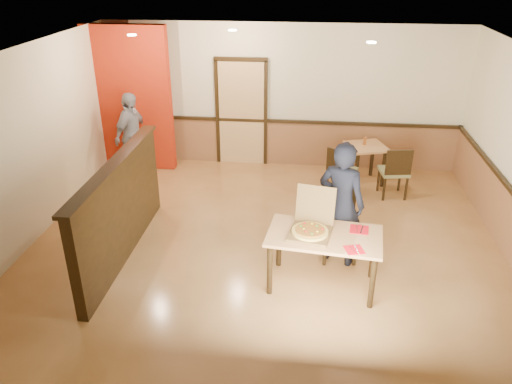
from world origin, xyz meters
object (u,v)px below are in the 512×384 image
Objects in this scene: side_table at (366,154)px; side_chair_right at (395,170)px; side_chair_left at (341,169)px; pizza_box at (311,228)px; main_table at (324,242)px; diner_chair at (339,220)px; passerby at (132,136)px; diner at (341,204)px; condiment at (365,141)px.

side_chair_right is at bearing -53.40° from side_table.
pizza_box is at bearing 106.21° from side_chair_left.
main_table is 0.81m from diner_chair.
diner_chair is at bearing -107.74° from passerby.
passerby is (-3.82, 2.56, -0.07)m from diner.
condiment is (0.56, 2.66, 0.24)m from diner_chair.
main_table reaches higher than side_table.
diner is at bearing 113.66° from side_chair_left.
passerby is 4.38m from condiment.
diner_chair is at bearing -68.65° from diner.
pizza_box reaches higher than side_chair_right.
diner_chair is at bearing 53.66° from side_chair_right.
passerby reaches higher than pizza_box.
side_chair_left is at bearing -9.09° from side_chair_right.
side_chair_right reaches higher than main_table.
diner is (-0.59, -2.77, 0.33)m from side_table.
main_table is at bearing -102.76° from condiment.
main_table is 10.60× the size of condiment.
diner_chair is 2.25m from side_chair_right.
side_chair_right is at bearing 56.35° from diner_chair.
side_table is at bearing -101.57° from side_chair_left.
side_table is at bearing -61.89° from side_chair_right.
diner_chair reaches higher than condiment.
main_table is at bearing -117.02° from passerby.
side_chair_right reaches higher than side_chair_left.
passerby is at bearing 148.06° from pizza_box.
diner_chair is 0.62× the size of passerby.
condiment is (0.78, 3.43, 0.15)m from main_table.
side_chair_right is at bearing -94.35° from diner.
diner is at bearing -101.21° from condiment.
pizza_box is at bearing -118.22° from passerby.
diner_chair is 1.51× the size of pizza_box.
side_chair_right reaches higher than condiment.
diner is (0.22, 0.62, 0.24)m from main_table.
passerby reaches higher than main_table.
main_table is at bearing -103.49° from side_table.
side_chair_left is at bearing -124.18° from condiment.
diner_chair is at bearing -102.76° from side_table.
passerby reaches higher than diner_chair.
pizza_box is at bearing 53.69° from side_chair_right.
side_table is at bearing -80.31° from diner.
pizza_box is at bearing -105.60° from condiment.
side_chair_right is (0.94, -0.01, 0.02)m from side_chair_left.
condiment is at bearing 85.17° from pizza_box.
passerby is at bearing -176.74° from condiment.
diner is at bearing 55.37° from side_chair_right.
side_chair_right is 3.12m from pizza_box.
pizza_box reaches higher than side_chair_left.
condiment is at bearing -72.25° from passerby.
side_chair_right is 0.77m from side_table.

